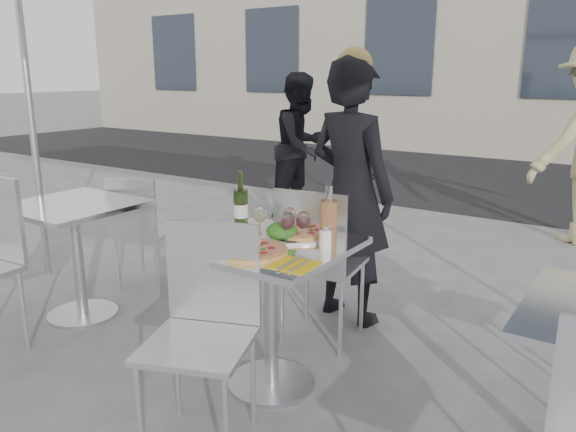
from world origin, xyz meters
The scene contains 21 objects.
ground centered at (0.00, 0.00, 0.00)m, with size 80.00×80.00×0.00m, color #5F5F61.
street_asphalt centered at (0.00, 6.50, 0.00)m, with size 24.00×5.00×0.00m, color black.
main_table centered at (0.00, 0.00, 0.54)m, with size 0.72×0.72×0.75m.
side_table_left centered at (-1.50, 0.00, 0.54)m, with size 0.72×0.72×0.75m.
chair_far centered at (-0.04, 0.51, 0.55)m, with size 0.48×0.49×0.93m.
chair_near centered at (-0.02, -0.45, 0.55)m, with size 0.54×0.55×0.92m.
side_chair_lfar centered at (-1.51, 0.53, 0.49)m, with size 0.48×0.48×0.84m.
woman_diner centered at (-0.07, 0.95, 0.81)m, with size 0.59×0.39×1.63m, color black.
pedestrian_a centered at (-1.72, 2.99, 0.77)m, with size 0.75×0.58×1.54m, color black.
pizza_near centered at (0.01, -0.17, 0.76)m, with size 0.33×0.33×0.02m.
pizza_far centered at (0.06, 0.19, 0.77)m, with size 0.33×0.33×0.03m.
salad_plate centered at (0.02, 0.07, 0.79)m, with size 0.22×0.22×0.09m.
wine_bottle centered at (-0.29, 0.14, 0.86)m, with size 0.07×0.08×0.29m.
carafe centered at (0.26, 0.10, 0.87)m, with size 0.08×0.08×0.29m.
sugar_shaker centered at (0.26, 0.08, 0.80)m, with size 0.06×0.06×0.11m.
wineglass_white_a centered at (-0.11, 0.06, 0.86)m, with size 0.07×0.07×0.16m.
wineglass_white_b centered at (0.03, 0.11, 0.86)m, with size 0.07×0.07×0.16m.
wineglass_red_a centered at (0.08, 0.03, 0.86)m, with size 0.07×0.07×0.16m.
wineglass_red_b centered at (0.13, 0.08, 0.86)m, with size 0.07×0.07×0.16m.
napkin_left centered at (-0.27, -0.21, 0.75)m, with size 0.22×0.22×0.01m.
napkin_right centered at (0.26, -0.20, 0.75)m, with size 0.19×0.20×0.01m.
Camera 1 is at (1.48, -2.06, 1.53)m, focal length 35.00 mm.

